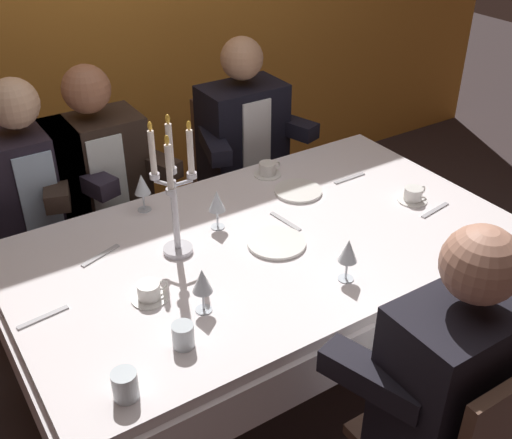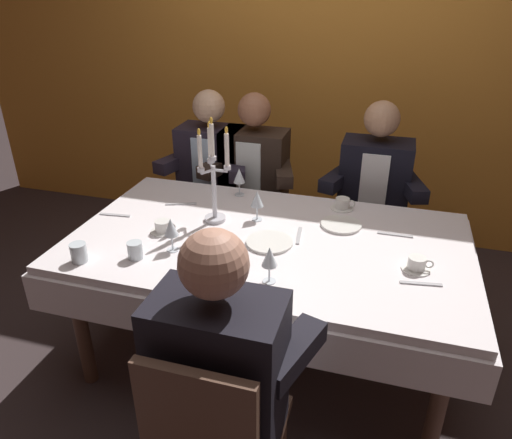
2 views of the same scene
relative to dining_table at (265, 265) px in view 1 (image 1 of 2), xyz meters
The scene contains 23 objects.
ground_plane 0.62m from the dining_table, ahead, with size 12.00×12.00×0.00m, color #382D2D.
dining_table is the anchor object (origin of this frame).
candelabra 0.49m from the dining_table, 161.39° to the left, with size 0.15×0.17×0.54m.
dinner_plate_0 0.14m from the dining_table, 69.76° to the right, with size 0.22×0.22×0.01m, color white.
dinner_plate_1 0.41m from the dining_table, 35.24° to the left, with size 0.21×0.21×0.01m, color white.
wine_glass_0 0.59m from the dining_table, 123.22° to the left, with size 0.07×0.07×0.16m.
wine_glass_1 0.52m from the dining_table, 149.08° to the right, with size 0.07×0.07×0.16m.
wine_glass_2 0.44m from the dining_table, 74.46° to the right, with size 0.07×0.07×0.16m.
wine_glass_3 0.31m from the dining_table, 121.86° to the left, with size 0.07×0.07×0.16m.
water_tumbler_0 0.89m from the dining_table, 149.48° to the right, with size 0.07×0.07×0.09m, color silver.
water_tumbler_1 0.65m from the dining_table, 146.48° to the right, with size 0.07×0.07×0.08m, color silver.
coffee_cup_0 0.55m from the dining_table, 55.23° to the left, with size 0.13×0.12×0.06m.
coffee_cup_1 0.54m from the dining_table, behind, with size 0.13×0.12×0.06m.
coffee_cup_2 0.71m from the dining_table, ahead, with size 0.13×0.12×0.06m.
spoon_0 0.86m from the dining_table, behind, with size 0.17×0.02×0.01m, color #B7B7BC.
fork_1 0.19m from the dining_table, 24.04° to the left, with size 0.17×0.02×0.01m, color #B7B7BC.
spoon_2 0.74m from the dining_table, 15.90° to the right, with size 0.17×0.02×0.01m, color #B7B7BC.
fork_3 0.63m from the dining_table, 157.46° to the left, with size 0.17×0.02×0.01m, color #B7B7BC.
spoon_4 0.64m from the dining_table, 18.99° to the left, with size 0.17×0.02×0.01m, color #B7B7BC.
seated_diner_0 1.10m from the dining_table, 125.73° to the left, with size 0.63×0.48×1.24m.
seated_diner_1 0.95m from the dining_table, 110.60° to the left, with size 0.63×0.48×1.24m.
seated_diner_2 0.90m from the dining_table, 85.54° to the right, with size 0.63×0.48×1.24m.
seated_diner_3 1.00m from the dining_table, 63.38° to the left, with size 0.63×0.48×1.24m.
Camera 1 is at (-1.10, -1.64, 2.06)m, focal length 43.68 mm.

